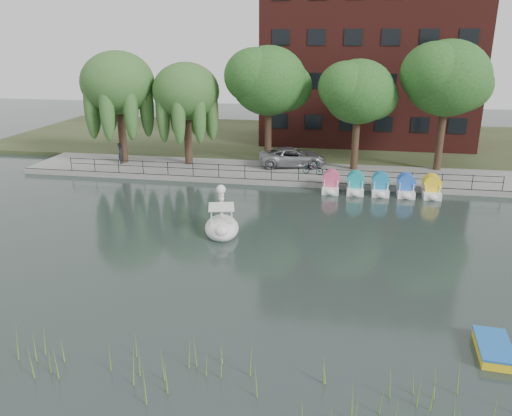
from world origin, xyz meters
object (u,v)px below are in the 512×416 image
(bicycle, at_px, (313,168))
(swan_boat, at_px, (222,224))
(pedestrian, at_px, (121,152))
(yellow_rowboat, at_px, (494,348))
(minivan, at_px, (293,156))

(bicycle, xyz_separation_m, swan_boat, (-4.18, -12.10, -0.35))
(pedestrian, bearing_deg, yellow_rowboat, -146.89)
(minivan, distance_m, swan_boat, 14.58)
(swan_boat, height_order, yellow_rowboat, swan_boat)
(bicycle, relative_size, yellow_rowboat, 0.77)
(minivan, height_order, bicycle, minivan)
(pedestrian, xyz_separation_m, swan_boat, (11.75, -12.80, -0.84))
(yellow_rowboat, bearing_deg, bicycle, 113.77)
(minivan, height_order, swan_boat, swan_boat)
(yellow_rowboat, bearing_deg, pedestrian, 140.92)
(bicycle, height_order, yellow_rowboat, bicycle)
(swan_boat, xyz_separation_m, yellow_rowboat, (11.88, -9.26, -0.34))
(minivan, relative_size, yellow_rowboat, 2.76)
(minivan, xyz_separation_m, swan_boat, (-2.37, -14.37, -0.71))
(bicycle, height_order, pedestrian, pedestrian)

